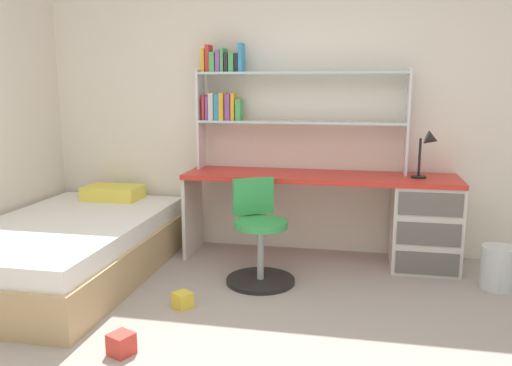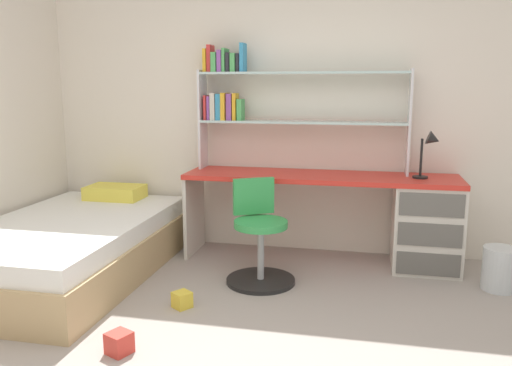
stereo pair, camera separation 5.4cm
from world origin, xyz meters
TOP-DOWN VIEW (x-y plane):
  - room_shell at (-1.16, 1.17)m, footprint 5.46×5.75m
  - desk at (0.90, 2.08)m, footprint 2.25×0.55m
  - bookshelf_hutch at (-0.20, 2.24)m, footprint 1.78×0.22m
  - desk_lamp at (1.14, 2.04)m, footprint 0.20×0.16m
  - swivel_chair at (-0.11, 1.50)m, footprint 0.52×0.52m
  - bed_platform at (-1.58, 1.32)m, footprint 1.26×2.09m
  - waste_bin at (1.63, 1.71)m, footprint 0.25×0.25m
  - toy_block_red_1 at (-0.64, 0.27)m, footprint 0.16×0.16m
  - toy_block_yellow_2 at (-0.51, 0.92)m, footprint 0.15×0.15m

SIDE VIEW (x-z plane):
  - toy_block_yellow_2 at x=-0.51m, z-range 0.00..0.11m
  - toy_block_red_1 at x=-0.64m, z-range 0.00..0.12m
  - waste_bin at x=1.63m, z-range 0.00..0.32m
  - bed_platform at x=-1.58m, z-range -0.06..0.51m
  - swivel_chair at x=-0.11m, z-range -0.08..0.69m
  - desk at x=0.90m, z-range 0.05..0.79m
  - desk_lamp at x=1.14m, z-range 0.80..1.19m
  - room_shell at x=-1.16m, z-range 0.00..2.63m
  - bookshelf_hutch at x=-0.20m, z-range 0.84..1.91m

